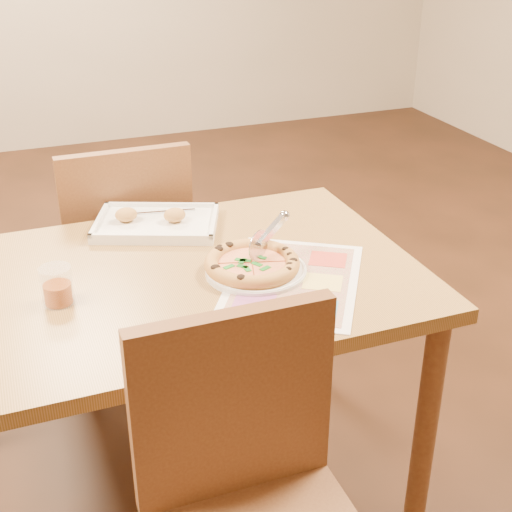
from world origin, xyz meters
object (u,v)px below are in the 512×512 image
object	(u,v)px
plate	(256,271)
pizza_cutter	(267,235)
glass_tumbler	(57,288)
appetizer_tray	(156,223)
chair_near	(249,480)
chair_far	(126,237)
pizza	(252,264)
dining_table	(170,304)
menu	(293,280)

from	to	relation	value
plate	pizza_cutter	xyz separation A→B (m)	(0.05, 0.04, 0.08)
glass_tumbler	appetizer_tray	bearing A→B (deg)	46.86
pizza_cutter	glass_tumbler	xyz separation A→B (m)	(-0.54, -0.01, -0.04)
chair_near	chair_far	world-z (taller)	same
chair_far	appetizer_tray	xyz separation A→B (m)	(0.04, -0.30, 0.17)
pizza	glass_tumbler	distance (m)	0.49
dining_table	appetizer_tray	distance (m)	0.32
plate	appetizer_tray	bearing A→B (deg)	115.31
dining_table	plate	size ratio (longest dim) A/B	4.94
dining_table	appetizer_tray	bearing A→B (deg)	81.99
chair_near	appetizer_tray	distance (m)	0.92
pizza	chair_near	bearing A→B (deg)	-111.17
chair_near	menu	size ratio (longest dim) A/B	1.03
pizza	menu	bearing A→B (deg)	-43.90
pizza	pizza_cutter	xyz separation A→B (m)	(0.05, 0.03, 0.06)
chair_near	pizza_cutter	distance (m)	0.67
pizza_cutter	appetizer_tray	size ratio (longest dim) A/B	0.34
chair_near	glass_tumbler	distance (m)	0.66
dining_table	chair_near	bearing A→B (deg)	-90.00
chair_far	pizza_cutter	xyz separation A→B (m)	(0.26, -0.63, 0.24)
plate	appetizer_tray	xyz separation A→B (m)	(-0.18, 0.37, 0.01)
chair_near	menu	distance (m)	0.57
chair_near	appetizer_tray	size ratio (longest dim) A/B	1.13
pizza	menu	xyz separation A→B (m)	(0.08, -0.08, -0.02)
dining_table	appetizer_tray	world-z (taller)	appetizer_tray
dining_table	appetizer_tray	size ratio (longest dim) A/B	3.12
menu	plate	bearing A→B (deg)	134.89
chair_far	appetizer_tray	size ratio (longest dim) A/B	1.13
plate	pizza_cutter	world-z (taller)	pizza_cutter
plate	glass_tumbler	size ratio (longest dim) A/B	2.75
plate	glass_tumbler	bearing A→B (deg)	176.92
chair_far	pizza_cutter	distance (m)	0.73
dining_table	pizza_cutter	bearing A→B (deg)	-6.48
pizza_cutter	menu	bearing A→B (deg)	-108.46
glass_tumbler	menu	distance (m)	0.58
chair_near	plate	xyz separation A→B (m)	(0.22, 0.54, 0.16)
plate	dining_table	bearing A→B (deg)	163.15
appetizer_tray	glass_tumbler	distance (m)	0.47
menu	chair_near	bearing A→B (deg)	-122.26
chair_far	dining_table	bearing A→B (deg)	90.00
dining_table	plate	bearing A→B (deg)	-16.85
dining_table	chair_near	world-z (taller)	chair_near
dining_table	pizza	world-z (taller)	pizza
pizza	glass_tumbler	world-z (taller)	glass_tumbler
pizza	dining_table	bearing A→B (deg)	163.86
pizza	pizza_cutter	size ratio (longest dim) A/B	1.77
pizza_cutter	appetizer_tray	bearing A→B (deg)	90.81
dining_table	pizza_cutter	size ratio (longest dim) A/B	9.24
chair_near	plate	world-z (taller)	chair_near
dining_table	chair_near	size ratio (longest dim) A/B	2.77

